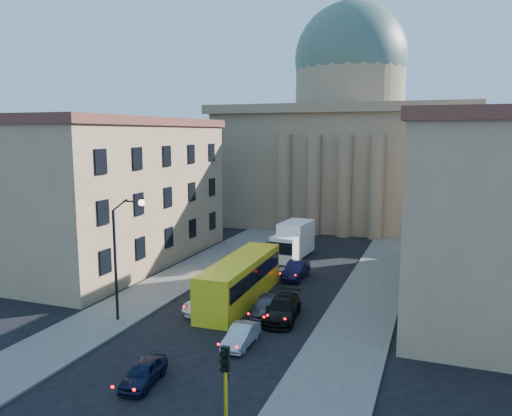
{
  "coord_description": "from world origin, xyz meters",
  "views": [
    {
      "loc": [
        13.46,
        -20.2,
        13.22
      ],
      "look_at": [
        0.09,
        15.71,
        7.43
      ],
      "focal_mm": 35.0,
      "sensor_mm": 36.0,
      "label": 1
    }
  ],
  "objects_px": {
    "city_bus": "(241,278)",
    "box_truck": "(293,241)",
    "street_lamp": "(121,249)",
    "car_left_near": "(144,373)",
    "traffic_light": "(226,385)",
    "car_right_near": "(241,336)"
  },
  "relations": [
    {
      "from": "car_right_near",
      "to": "street_lamp",
      "type": "bearing_deg",
      "value": 174.64
    },
    {
      "from": "city_bus",
      "to": "box_truck",
      "type": "height_order",
      "value": "box_truck"
    },
    {
      "from": "car_right_near",
      "to": "city_bus",
      "type": "xyz_separation_m",
      "value": [
        -3.2,
        7.75,
        1.2
      ]
    },
    {
      "from": "traffic_light",
      "to": "car_right_near",
      "type": "distance_m",
      "value": 10.0
    },
    {
      "from": "car_left_near",
      "to": "city_bus",
      "type": "distance_m",
      "value": 14.12
    },
    {
      "from": "traffic_light",
      "to": "city_bus",
      "type": "distance_m",
      "value": 18.2
    },
    {
      "from": "traffic_light",
      "to": "car_right_near",
      "type": "bearing_deg",
      "value": 108.29
    },
    {
      "from": "city_bus",
      "to": "traffic_light",
      "type": "bearing_deg",
      "value": -71.29
    },
    {
      "from": "traffic_light",
      "to": "box_truck",
      "type": "height_order",
      "value": "traffic_light"
    },
    {
      "from": "car_left_near",
      "to": "city_bus",
      "type": "relative_size",
      "value": 0.3
    },
    {
      "from": "car_left_near",
      "to": "traffic_light",
      "type": "bearing_deg",
      "value": -32.98
    },
    {
      "from": "street_lamp",
      "to": "traffic_light",
      "type": "bearing_deg",
      "value": -39.18
    },
    {
      "from": "traffic_light",
      "to": "street_lamp",
      "type": "height_order",
      "value": "street_lamp"
    },
    {
      "from": "street_lamp",
      "to": "car_right_near",
      "type": "xyz_separation_m",
      "value": [
        9.19,
        -0.68,
        -4.65
      ]
    },
    {
      "from": "box_truck",
      "to": "car_right_near",
      "type": "bearing_deg",
      "value": -77.26
    },
    {
      "from": "traffic_light",
      "to": "box_truck",
      "type": "relative_size",
      "value": 0.62
    },
    {
      "from": "street_lamp",
      "to": "city_bus",
      "type": "xyz_separation_m",
      "value": [
        5.99,
        7.07,
        -3.45
      ]
    },
    {
      "from": "car_left_near",
      "to": "car_right_near",
      "type": "height_order",
      "value": "car_right_near"
    },
    {
      "from": "street_lamp",
      "to": "city_bus",
      "type": "distance_m",
      "value": 9.89
    },
    {
      "from": "city_bus",
      "to": "box_truck",
      "type": "xyz_separation_m",
      "value": [
        -0.06,
        14.93,
        -0.08
      ]
    },
    {
      "from": "box_truck",
      "to": "traffic_light",
      "type": "bearing_deg",
      "value": -74.23
    },
    {
      "from": "street_lamp",
      "to": "car_left_near",
      "type": "distance_m",
      "value": 10.43
    }
  ]
}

